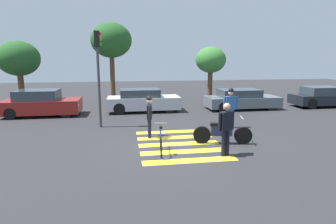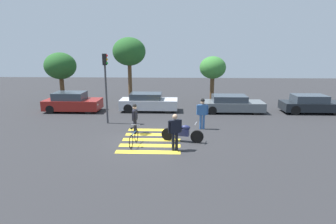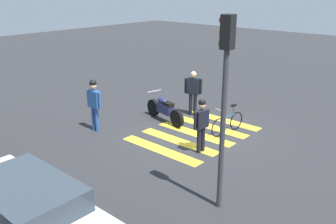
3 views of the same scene
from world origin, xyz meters
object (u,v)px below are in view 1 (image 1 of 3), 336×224
object	(u,v)px
car_black_suv	(324,97)
police_motorcycle	(222,132)
leaning_bicycle	(161,142)
car_maroon_wagon	(41,104)
car_grey_coupe	(241,99)
officer_on_foot	(149,114)
car_silver_sedan	(143,101)
pedestrian_bystander	(230,105)
traffic_light_pole	(98,64)
officer_by_motorcycle	(226,126)

from	to	relation	value
car_black_suv	police_motorcycle	bearing A→B (deg)	-144.45
leaning_bicycle	car_black_suv	bearing A→B (deg)	31.72
car_maroon_wagon	car_grey_coupe	distance (m)	12.09
officer_on_foot	car_silver_sedan	size ratio (longest dim) A/B	0.40
officer_on_foot	pedestrian_bystander	bearing A→B (deg)	15.29
leaning_bicycle	officer_on_foot	world-z (taller)	officer_on_foot
officer_on_foot	traffic_light_pole	xyz separation A→B (m)	(-2.11, 2.14, 1.96)
pedestrian_bystander	car_grey_coupe	size ratio (longest dim) A/B	0.41
police_motorcycle	leaning_bicycle	world-z (taller)	police_motorcycle
police_motorcycle	car_maroon_wagon	distance (m)	10.68
officer_on_foot	car_black_suv	world-z (taller)	officer_on_foot
police_motorcycle	car_black_suv	world-z (taller)	car_black_suv
police_motorcycle	car_black_suv	xyz separation A→B (m)	(9.67, 6.91, 0.19)
car_maroon_wagon	police_motorcycle	bearing A→B (deg)	-38.97
police_motorcycle	officer_on_foot	distance (m)	3.00
police_motorcycle	officer_on_foot	xyz separation A→B (m)	(-2.66, 1.28, 0.53)
pedestrian_bystander	car_black_suv	xyz separation A→B (m)	(8.45, 4.57, -0.45)
officer_on_foot	car_maroon_wagon	bearing A→B (deg)	136.06
pedestrian_bystander	car_silver_sedan	xyz separation A→B (m)	(-3.74, 4.69, -0.43)
leaning_bicycle	officer_by_motorcycle	size ratio (longest dim) A/B	0.93
pedestrian_bystander	car_maroon_wagon	size ratio (longest dim) A/B	0.45
leaning_bicycle	car_grey_coupe	world-z (taller)	car_grey_coupe
officer_by_motorcycle	car_silver_sedan	size ratio (longest dim) A/B	0.41
car_grey_coupe	officer_by_motorcycle	bearing A→B (deg)	-116.84
leaning_bicycle	car_maroon_wagon	xyz separation A→B (m)	(-5.85, 7.29, 0.33)
pedestrian_bystander	car_silver_sedan	bearing A→B (deg)	128.52
officer_by_motorcycle	pedestrian_bystander	world-z (taller)	pedestrian_bystander
car_black_suv	traffic_light_pole	xyz separation A→B (m)	(-14.45, -3.49, 2.31)
car_grey_coupe	traffic_light_pole	xyz separation A→B (m)	(-8.56, -3.49, 2.34)
car_black_suv	officer_on_foot	bearing A→B (deg)	-155.46
car_black_suv	leaning_bicycle	bearing A→B (deg)	-148.28
officer_by_motorcycle	car_grey_coupe	bearing A→B (deg)	63.16
car_silver_sedan	traffic_light_pole	bearing A→B (deg)	-121.98
officer_on_foot	car_black_suv	distance (m)	13.56
police_motorcycle	pedestrian_bystander	world-z (taller)	pedestrian_bystander
officer_by_motorcycle	car_grey_coupe	world-z (taller)	officer_by_motorcycle
car_maroon_wagon	car_black_suv	xyz separation A→B (m)	(17.97, 0.20, -0.05)
car_silver_sedan	pedestrian_bystander	bearing A→B (deg)	-51.48
pedestrian_bystander	car_grey_coupe	xyz separation A→B (m)	(2.56, 4.57, -0.48)
leaning_bicycle	pedestrian_bystander	distance (m)	4.75
leaning_bicycle	car_maroon_wagon	distance (m)	9.36
pedestrian_bystander	car_silver_sedan	world-z (taller)	pedestrian_bystander
car_silver_sedan	traffic_light_pole	world-z (taller)	traffic_light_pole
leaning_bicycle	car_black_suv	world-z (taller)	car_black_suv
leaning_bicycle	car_maroon_wagon	bearing A→B (deg)	128.75
car_grey_coupe	car_maroon_wagon	bearing A→B (deg)	-179.05
officer_on_foot	officer_by_motorcycle	xyz separation A→B (m)	(2.30, -2.56, 0.04)
car_maroon_wagon	car_grey_coupe	size ratio (longest dim) A/B	0.90
car_grey_coupe	pedestrian_bystander	bearing A→B (deg)	-119.29
officer_on_foot	car_black_suv	bearing A→B (deg)	24.54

